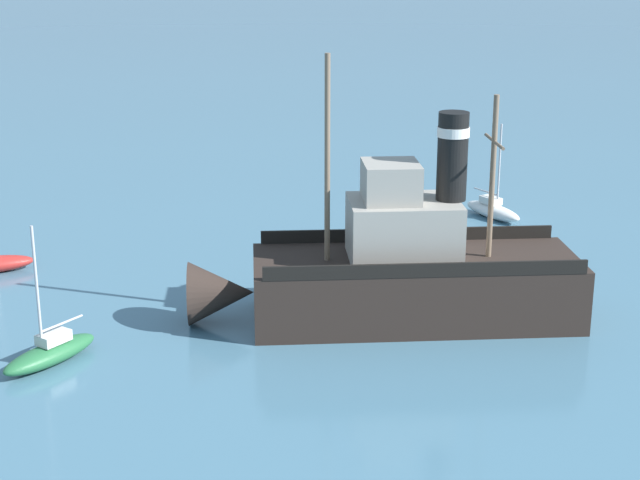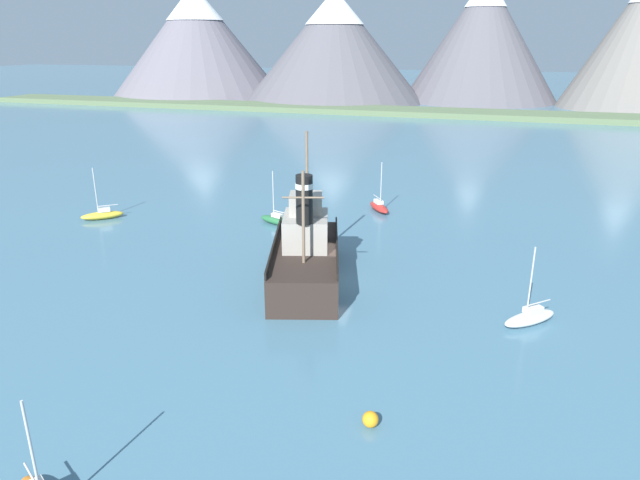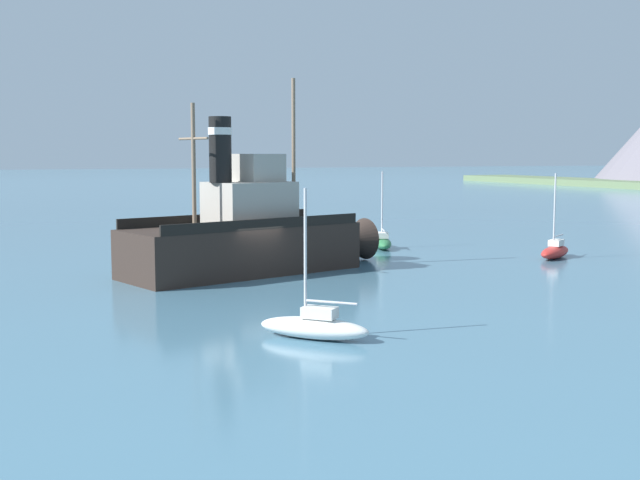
{
  "view_description": "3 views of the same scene",
  "coord_description": "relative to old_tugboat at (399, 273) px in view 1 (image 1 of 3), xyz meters",
  "views": [
    {
      "loc": [
        -36.17,
        -4.04,
        13.64
      ],
      "look_at": [
        -0.75,
        3.6,
        2.5
      ],
      "focal_mm": 55.0,
      "sensor_mm": 36.0,
      "label": 1
    },
    {
      "loc": [
        9.95,
        -35.09,
        15.91
      ],
      "look_at": [
        -1.22,
        1.03,
        2.62
      ],
      "focal_mm": 32.0,
      "sensor_mm": 36.0,
      "label": 2
    },
    {
      "loc": [
        36.49,
        -12.38,
        5.98
      ],
      "look_at": [
        0.55,
        2.98,
        1.79
      ],
      "focal_mm": 45.0,
      "sensor_mm": 36.0,
      "label": 3
    }
  ],
  "objects": [
    {
      "name": "sailboat_green",
      "position": [
        -6.49,
        10.85,
        -1.4
      ],
      "size": [
        3.94,
        2.45,
        4.9
      ],
      "color": "#286B3D",
      "rests_on": "ground"
    },
    {
      "name": "old_tugboat",
      "position": [
        0.0,
        0.0,
        0.0
      ],
      "size": [
        7.57,
        14.77,
        9.9
      ],
      "color": "#2D231E",
      "rests_on": "ground"
    },
    {
      "name": "ground_plane",
      "position": [
        2.03,
        -0.32,
        -1.83
      ],
      "size": [
        600.0,
        600.0,
        0.0
      ],
      "primitive_type": "plane",
      "color": "#477289"
    },
    {
      "name": "sailboat_white",
      "position": [
        14.91,
        -2.81,
        -1.4
      ],
      "size": [
        3.5,
        3.43,
        4.9
      ],
      "color": "white",
      "rests_on": "ground"
    }
  ]
}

